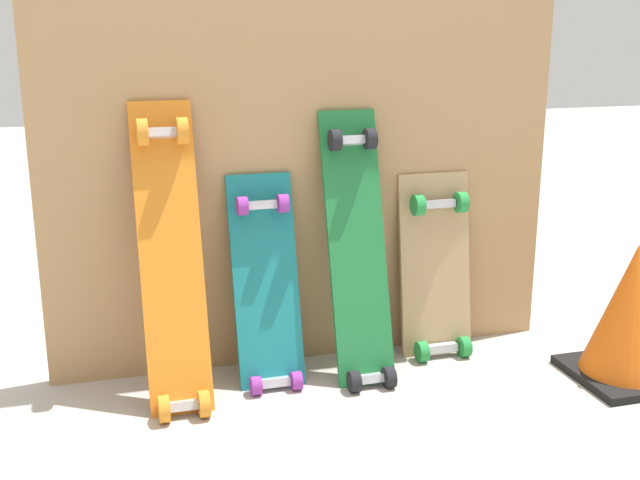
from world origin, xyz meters
The scene contains 7 objects.
ground_plane centered at (0.00, 0.00, 0.00)m, with size 12.00×12.00×0.00m, color #B2AAA0.
plywood_wall_panel centered at (0.00, 0.07, 0.82)m, with size 1.53×0.04×1.64m, color tan.
skateboard_orange centered at (-0.42, -0.11, 0.37)m, with size 0.17×0.33×0.86m.
skateboard_teal centered at (-0.15, -0.06, 0.26)m, with size 0.19×0.24×0.66m.
skateboard_green centered at (0.11, -0.09, 0.34)m, with size 0.17×0.30×0.83m.
skateboard_natural centered at (0.39, -0.01, 0.25)m, with size 0.23×0.16×0.62m.
traffic_cone centered at (0.84, -0.35, 0.20)m, with size 0.30×0.30×0.40m.
Camera 1 is at (-0.60, -2.17, 1.01)m, focal length 45.12 mm.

